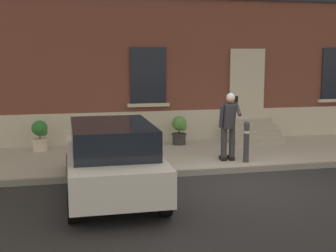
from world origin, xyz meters
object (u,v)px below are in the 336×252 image
planter_cream (40,135)px  planter_olive (133,130)px  planter_charcoal (179,129)px  bollard_near_person (246,140)px  person_on_phone (229,122)px  hatchback_car_white (112,157)px

planter_cream → planter_olive: (2.68, 0.21, 0.00)m
planter_cream → planter_charcoal: (4.04, 0.02, 0.00)m
bollard_near_person → planter_olive: (-2.44, 2.80, -0.11)m
bollard_near_person → planter_olive: size_ratio=1.22×
bollard_near_person → person_on_phone: 0.63m
planter_olive → person_on_phone: bearing=-51.4°
hatchback_car_white → planter_olive: hatchback_car_white is taller
bollard_near_person → planter_olive: bearing=131.1°
bollard_near_person → person_on_phone: (-0.39, 0.22, 0.44)m
hatchback_car_white → planter_charcoal: size_ratio=4.73×
person_on_phone → planter_charcoal: bearing=116.5°
bollard_near_person → hatchback_car_white: bearing=-156.2°
hatchback_car_white → planter_charcoal: bearing=59.6°
person_on_phone → planter_charcoal: 2.54m
hatchback_car_white → bollard_near_person: bearing=23.8°
bollard_near_person → planter_cream: size_ratio=1.22×
hatchback_car_white → person_on_phone: person_on_phone is taller
planter_cream → planter_olive: same height
planter_olive → planter_charcoal: (1.36, -0.19, 0.00)m
planter_charcoal → bollard_near_person: bearing=-67.5°
planter_charcoal → hatchback_car_white: bearing=-120.4°
planter_cream → planter_charcoal: size_ratio=1.00×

